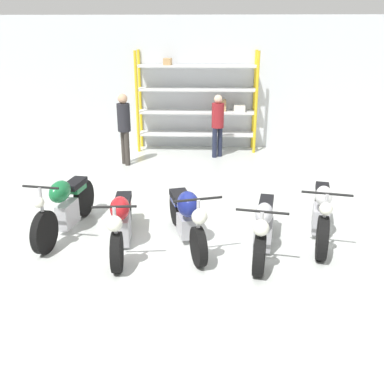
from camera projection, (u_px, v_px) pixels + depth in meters
The scene contains 10 objects.
ground_plane at pixel (191, 241), 6.93m from camera, with size 30.00×30.00×0.00m, color silver.
back_wall at pixel (201, 84), 12.00m from camera, with size 30.00×0.08×3.60m.
shelving_rack at pixel (198, 100), 11.81m from camera, with size 3.31×0.63×2.72m.
motorcycle_green at pixel (65, 205), 7.09m from camera, with size 0.59×2.10×1.06m.
motorcycle_red at pixel (121, 221), 6.63m from camera, with size 0.61×2.12×0.98m.
motorcycle_blue at pixel (187, 215), 6.71m from camera, with size 0.90×2.01×1.02m.
motorcycle_silver at pixel (263, 227), 6.48m from camera, with size 0.72×1.96×0.94m.
motorcycle_white at pixel (321, 212), 6.93m from camera, with size 0.79×2.15×1.03m.
person_browsing at pixel (124, 123), 10.56m from camera, with size 0.45×0.45×1.77m.
person_near_rack at pixel (218, 121), 11.24m from camera, with size 0.45×0.45×1.65m.
Camera 1 is at (0.28, -6.20, 3.19)m, focal length 40.00 mm.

